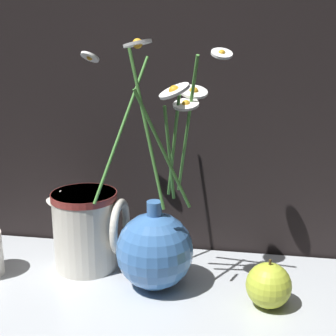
# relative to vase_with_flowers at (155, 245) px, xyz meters

# --- Properties ---
(ground_plane) EXTENTS (6.00, 6.00, 0.00)m
(ground_plane) POSITION_rel_vase_with_flowers_xyz_m (0.03, -0.01, -0.09)
(ground_plane) COLOR black
(shelf) EXTENTS (0.89, 0.33, 0.01)m
(shelf) POSITION_rel_vase_with_flowers_xyz_m (0.03, -0.01, -0.08)
(shelf) COLOR #B2B7BC
(shelf) RESTS_ON ground_plane
(vase_with_flowers) EXTENTS (0.26, 0.20, 0.40)m
(vase_with_flowers) POSITION_rel_vase_with_flowers_xyz_m (0.00, 0.00, 0.00)
(vase_with_flowers) COLOR #3F72B7
(vase_with_flowers) RESTS_ON shelf
(ceramic_pitcher) EXTENTS (0.14, 0.12, 0.15)m
(ceramic_pitcher) POSITION_rel_vase_with_flowers_xyz_m (-0.13, 0.05, 0.00)
(ceramic_pitcher) COLOR beige
(ceramic_pitcher) RESTS_ON shelf
(orange_fruit) EXTENTS (0.07, 0.07, 0.08)m
(orange_fruit) POSITION_rel_vase_with_flowers_xyz_m (0.18, -0.03, -0.04)
(orange_fruit) COLOR #B7C638
(orange_fruit) RESTS_ON shelf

